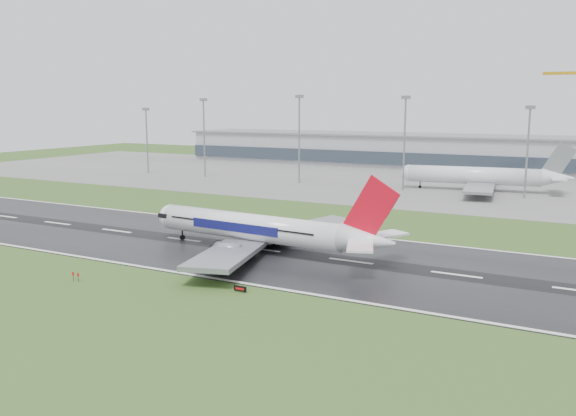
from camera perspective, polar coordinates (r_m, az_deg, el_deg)
The scene contains 12 objects.
ground at distance 134.45m, azimuth -9.99°, elevation -3.03°, with size 520.00×520.00×0.00m, color #2F4F1D.
runway at distance 134.44m, azimuth -9.99°, elevation -3.01°, with size 400.00×45.00×0.10m, color black.
apron at distance 243.99m, azimuth 8.26°, elevation 2.75°, with size 400.00×130.00×0.08m, color slate.
terminal at distance 300.24m, azimuth 12.17°, elevation 5.37°, with size 240.00×36.00×15.00m, color #92959D.
main_airliner at distance 119.24m, azimuth -2.25°, elevation -0.43°, with size 55.87×53.21×16.49m, color white, non-canonical shape.
parked_airliner at distance 217.69m, azimuth 18.04°, elevation 3.81°, with size 58.43×54.40×17.12m, color silver, non-canonical shape.
runway_sign at distance 96.23m, azimuth -4.62°, elevation -7.77°, with size 2.30×0.26×1.04m, color black, non-canonical shape.
floodmast_0 at distance 270.43m, azimuth -13.39°, elevation 6.18°, with size 0.64×0.64×27.46m, color gray.
floodmast_1 at distance 251.12m, azimuth -8.05°, elevation 6.55°, with size 0.64×0.64×31.40m, color gray.
floodmast_2 at distance 228.03m, azimuth 1.08°, elevation 6.45°, with size 0.64×0.64×32.43m, color gray.
floodmast_3 at distance 212.75m, azimuth 11.11°, elevation 5.94°, with size 0.64×0.64×31.81m, color gray.
floodmast_4 at distance 204.95m, azimuth 22.00°, elevation 4.81°, with size 0.64×0.64×28.43m, color gray.
Camera 1 is at (80.82, -103.32, 29.50)m, focal length 37.01 mm.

